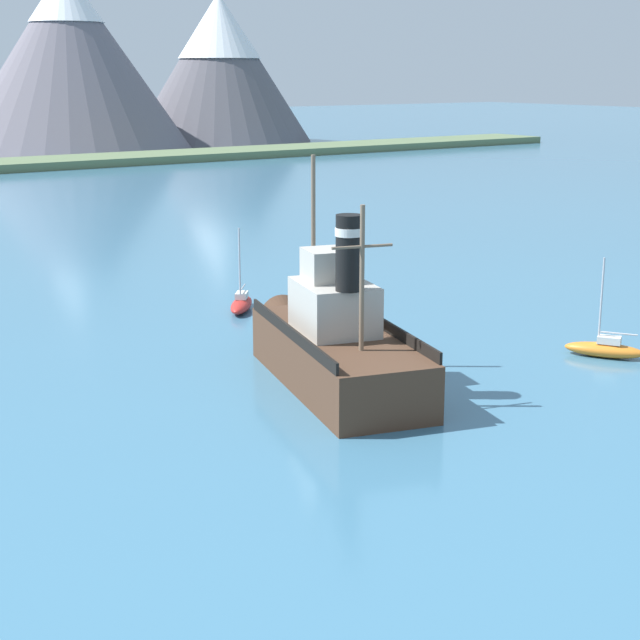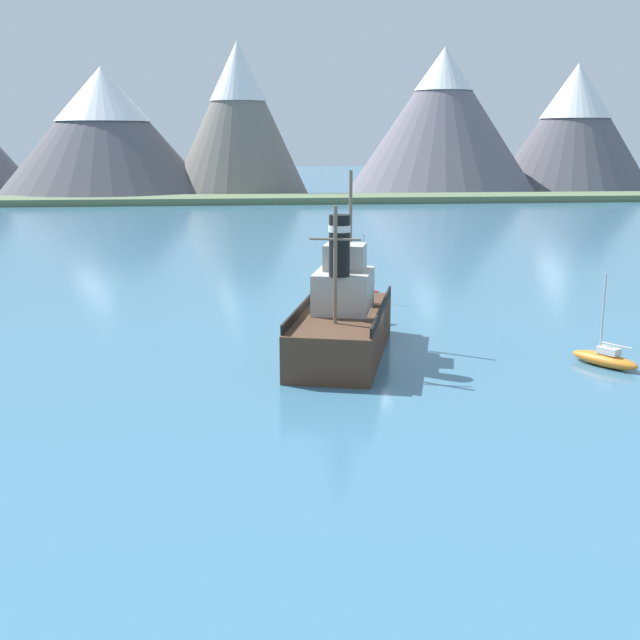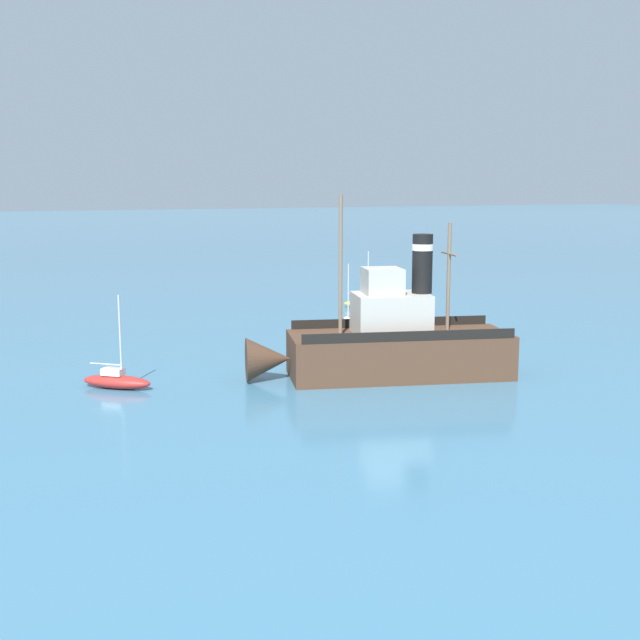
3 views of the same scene
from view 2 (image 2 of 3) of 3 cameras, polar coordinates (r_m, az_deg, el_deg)
name	(u,v)px [view 2 (image 2 of 3)]	position (r m, az deg, el deg)	size (l,w,h in m)	color
ground_plane	(368,356)	(44.04, 3.44, -2.57)	(600.00, 600.00, 0.00)	teal
mountain_ridge	(220,122)	(178.57, -7.13, 13.80)	(188.18, 62.39, 30.90)	#56545B
shoreline_strip	(275,199)	(150.13, -3.23, 8.58)	(240.00, 12.00, 1.20)	#5B704C
old_tugboat	(344,320)	(44.34, 1.69, 0.00)	(7.39, 14.78, 9.90)	#4C3323
sailboat_orange	(605,358)	(44.47, 19.60, -2.58)	(2.97, 3.80, 4.90)	orange
sailboat_red	(365,295)	(58.78, 3.24, 1.78)	(3.26, 3.64, 4.90)	#B22823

